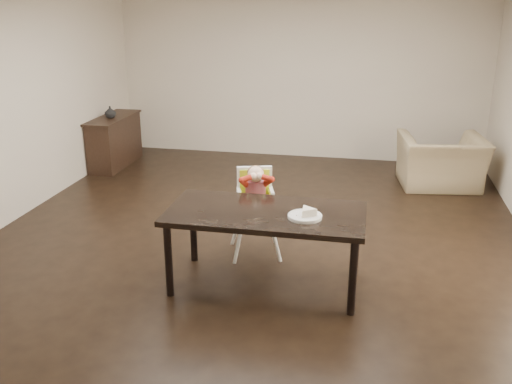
% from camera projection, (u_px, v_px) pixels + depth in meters
% --- Properties ---
extents(ground, '(7.00, 7.00, 0.00)m').
position_uv_depth(ground, '(257.00, 237.00, 6.48)').
color(ground, black).
rests_on(ground, ground).
extents(room_walls, '(6.02, 7.02, 2.71)m').
position_uv_depth(room_walls, '(257.00, 72.00, 5.87)').
color(room_walls, beige).
rests_on(room_walls, ground).
extents(dining_table, '(1.80, 0.90, 0.75)m').
position_uv_depth(dining_table, '(266.00, 219.00, 5.21)').
color(dining_table, black).
rests_on(dining_table, ground).
extents(high_chair, '(0.50, 0.50, 0.97)m').
position_uv_depth(high_chair, '(255.00, 192.00, 5.89)').
color(high_chair, white).
rests_on(high_chair, ground).
extents(plate, '(0.33, 0.33, 0.09)m').
position_uv_depth(plate, '(306.00, 214.00, 5.02)').
color(plate, white).
rests_on(plate, dining_table).
extents(armchair, '(1.21, 0.88, 0.98)m').
position_uv_depth(armchair, '(442.00, 153.00, 8.01)').
color(armchair, tan).
rests_on(armchair, ground).
extents(sideboard, '(0.44, 1.26, 0.79)m').
position_uv_depth(sideboard, '(115.00, 141.00, 9.05)').
color(sideboard, black).
rests_on(sideboard, ground).
extents(vase, '(0.19, 0.20, 0.17)m').
position_uv_depth(vase, '(110.00, 112.00, 8.83)').
color(vase, '#99999E').
rests_on(vase, sideboard).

